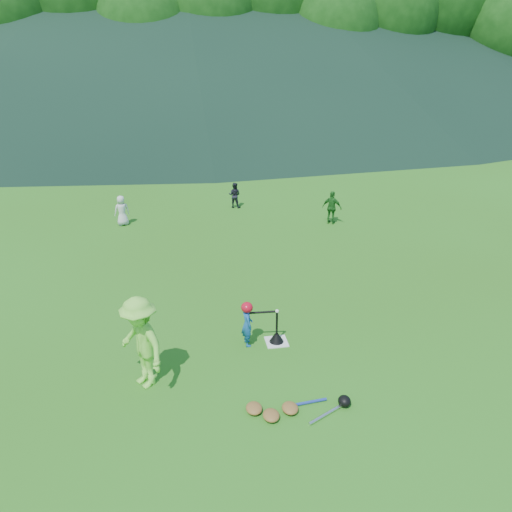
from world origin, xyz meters
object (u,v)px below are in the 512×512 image
(home_plate, at_px, (276,342))
(fielder_b, at_px, (235,195))
(adult_coach, at_px, (141,343))
(equipment_pile, at_px, (290,408))
(batter_child, at_px, (247,324))
(batting_tee, at_px, (277,337))
(fielder_a, at_px, (122,211))
(fielder_c, at_px, (332,208))

(home_plate, xyz_separation_m, fielder_b, (0.37, 9.35, 0.47))
(home_plate, height_order, adult_coach, adult_coach)
(equipment_pile, bearing_deg, adult_coach, 154.11)
(batter_child, relative_size, fielder_b, 0.99)
(home_plate, bearing_deg, batting_tee, 0.00)
(adult_coach, height_order, equipment_pile, adult_coach)
(equipment_pile, bearing_deg, fielder_b, 87.10)
(batter_child, bearing_deg, fielder_a, 14.29)
(fielder_a, bearing_deg, fielder_b, -178.40)
(batting_tee, xyz_separation_m, equipment_pile, (-0.21, -2.12, -0.06))
(adult_coach, bearing_deg, batter_child, 80.70)
(batter_child, xyz_separation_m, fielder_a, (-3.05, 8.00, 0.04))
(fielder_c, bearing_deg, home_plate, 98.63)
(fielder_c, bearing_deg, batting_tee, 98.63)
(home_plate, height_order, fielder_a, fielder_a)
(home_plate, distance_m, fielder_c, 7.77)
(fielder_a, height_order, batting_tee, fielder_a)
(home_plate, bearing_deg, fielder_c, 63.94)
(batter_child, relative_size, adult_coach, 0.54)
(adult_coach, height_order, fielder_c, adult_coach)
(fielder_c, xyz_separation_m, equipment_pile, (-3.62, -9.08, -0.50))
(home_plate, bearing_deg, equipment_pile, -95.74)
(batter_child, distance_m, fielder_c, 8.01)
(batting_tee, relative_size, equipment_pile, 0.38)
(fielder_b, height_order, fielder_c, fielder_c)
(home_plate, xyz_separation_m, fielder_c, (3.40, 6.96, 0.56))
(batter_child, relative_size, fielder_a, 0.92)
(fielder_c, bearing_deg, fielder_a, 26.07)
(equipment_pile, bearing_deg, batting_tee, 84.26)
(fielder_b, relative_size, fielder_c, 0.84)
(home_plate, xyz_separation_m, fielder_a, (-3.66, 8.03, 0.50))
(home_plate, xyz_separation_m, adult_coach, (-2.65, -0.94, 0.87))
(batter_child, distance_m, equipment_pile, 2.23)
(batter_child, distance_m, fielder_b, 9.37)
(fielder_a, height_order, fielder_c, fielder_c)
(adult_coach, distance_m, fielder_c, 9.96)
(fielder_a, xyz_separation_m, fielder_b, (4.03, 1.32, -0.03))
(home_plate, distance_m, adult_coach, 2.95)
(fielder_b, bearing_deg, adult_coach, 97.15)
(home_plate, distance_m, equipment_pile, 2.13)
(batting_tee, bearing_deg, fielder_b, 87.75)
(fielder_a, relative_size, fielder_b, 1.07)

